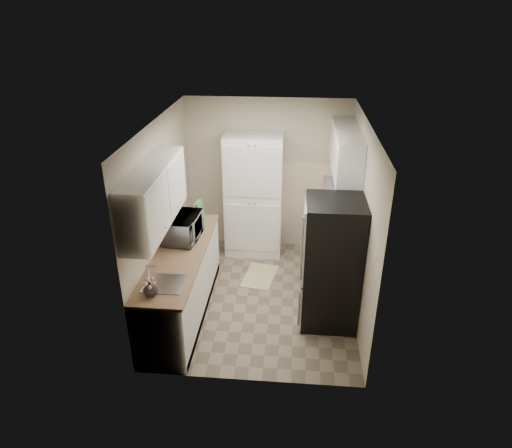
% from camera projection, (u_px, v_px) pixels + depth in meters
% --- Properties ---
extents(ground, '(3.20, 3.20, 0.00)m').
position_uv_depth(ground, '(259.00, 296.00, 6.53)').
color(ground, '#7A6B56').
rests_on(ground, ground).
extents(room_shell, '(2.64, 3.24, 2.52)m').
position_uv_depth(room_shell, '(258.00, 191.00, 5.80)').
color(room_shell, beige).
rests_on(room_shell, ground).
extents(pantry_cabinet, '(0.90, 0.55, 2.00)m').
position_uv_depth(pantry_cabinet, '(254.00, 196.00, 7.27)').
color(pantry_cabinet, white).
rests_on(pantry_cabinet, ground).
extents(base_cabinet_left, '(0.60, 2.30, 0.88)m').
position_uv_depth(base_cabinet_left, '(182.00, 284.00, 6.02)').
color(base_cabinet_left, white).
rests_on(base_cabinet_left, ground).
extents(countertop_left, '(0.63, 2.33, 0.04)m').
position_uv_depth(countertop_left, '(179.00, 254.00, 5.82)').
color(countertop_left, '#846647').
rests_on(countertop_left, base_cabinet_left).
extents(base_cabinet_right, '(0.60, 0.80, 0.88)m').
position_uv_depth(base_cabinet_right, '(327.00, 234.00, 7.31)').
color(base_cabinet_right, white).
rests_on(base_cabinet_right, ground).
extents(countertop_right, '(0.63, 0.83, 0.04)m').
position_uv_depth(countertop_right, '(329.00, 208.00, 7.11)').
color(countertop_right, '#846647').
rests_on(countertop_right, base_cabinet_right).
extents(electric_range, '(0.71, 0.78, 1.13)m').
position_uv_depth(electric_range, '(329.00, 257.00, 6.58)').
color(electric_range, '#B7B7BC').
rests_on(electric_range, ground).
extents(refrigerator, '(0.70, 0.72, 1.70)m').
position_uv_depth(refrigerator, '(331.00, 263.00, 5.71)').
color(refrigerator, '#B7B7BC').
rests_on(refrigerator, ground).
extents(microwave, '(0.45, 0.63, 0.34)m').
position_uv_depth(microwave, '(183.00, 228.00, 6.07)').
color(microwave, '#B9BBBE').
rests_on(microwave, countertop_left).
extents(wine_bottle, '(0.09, 0.09, 0.34)m').
position_uv_depth(wine_bottle, '(181.00, 215.00, 6.44)').
color(wine_bottle, black).
rests_on(wine_bottle, countertop_left).
extents(flower_vase, '(0.18, 0.18, 0.17)m').
position_uv_depth(flower_vase, '(150.00, 289.00, 4.94)').
color(flower_vase, silver).
rests_on(flower_vase, countertop_left).
extents(cutting_board, '(0.05, 0.23, 0.29)m').
position_uv_depth(cutting_board, '(201.00, 210.00, 6.64)').
color(cutting_board, '#398D42').
rests_on(cutting_board, countertop_left).
extents(toaster_oven, '(0.33, 0.40, 0.22)m').
position_uv_depth(toaster_oven, '(336.00, 200.00, 7.06)').
color(toaster_oven, silver).
rests_on(toaster_oven, countertop_right).
extents(fruit_basket, '(0.35, 0.35, 0.11)m').
position_uv_depth(fruit_basket, '(338.00, 191.00, 6.95)').
color(fruit_basket, '#FF6100').
rests_on(fruit_basket, toaster_oven).
extents(kitchen_mat, '(0.56, 0.78, 0.01)m').
position_uv_depth(kitchen_mat, '(260.00, 276.00, 7.00)').
color(kitchen_mat, '#CAC486').
rests_on(kitchen_mat, ground).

